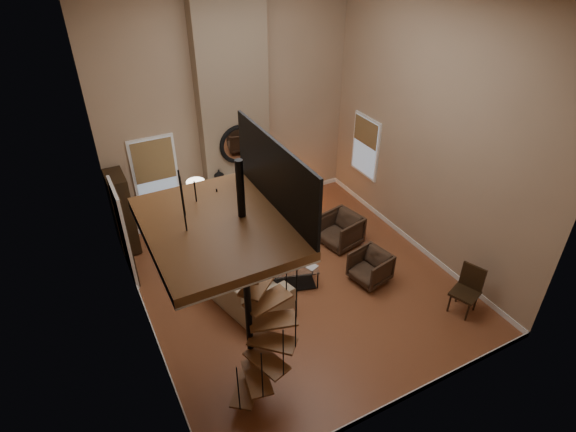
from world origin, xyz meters
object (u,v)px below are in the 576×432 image
armchair_near (343,229)px  side_chair (468,288)px  hutch (122,212)px  coffee_table (290,274)px  floor_lamp (197,193)px  accent_lamp (301,194)px  sofa (229,272)px  armchair_far (372,266)px

armchair_near → side_chair: bearing=4.9°
hutch → coffee_table: 3.93m
hutch → floor_lamp: (1.49, -0.74, 0.46)m
coffee_table → floor_lamp: bearing=118.9°
floor_lamp → accent_lamp: bearing=12.8°
sofa → armchair_far: sofa is taller
armchair_far → accent_lamp: size_ratio=1.54×
hutch → coffee_table: bearing=-46.9°
sofa → armchair_far: (2.69, -1.14, -0.04)m
armchair_near → floor_lamp: floor_lamp is taller
coffee_table → armchair_near: bearing=23.7°
coffee_table → accent_lamp: 3.26m
accent_lamp → armchair_near: bearing=-89.7°
armchair_near → accent_lamp: size_ratio=1.78×
floor_lamp → accent_lamp: size_ratio=3.65×
armchair_near → accent_lamp: (-0.01, 1.98, -0.10)m
hutch → accent_lamp: 4.45m
armchair_near → side_chair: side_chair is taller
sofa → side_chair: (3.76, -2.66, 0.13)m
coffee_table → accent_lamp: bearing=57.5°
armchair_far → floor_lamp: floor_lamp is taller
coffee_table → accent_lamp: (1.75, 2.75, -0.03)m
coffee_table → hutch: bearing=133.1°
armchair_near → side_chair: size_ratio=0.84×
hutch → armchair_near: (4.41, -2.05, -0.60)m
hutch → armchair_far: 5.48m
armchair_far → hutch: bearing=-141.0°
armchair_near → coffee_table: (-1.76, -0.77, -0.07)m
armchair_far → coffee_table: armchair_far is taller
hutch → side_chair: (5.29, -4.96, -0.42)m
accent_lamp → sofa: bearing=-142.1°
hutch → sofa: hutch is taller
hutch → armchair_far: (4.22, -3.44, -0.60)m
armchair_near → floor_lamp: 3.37m
hutch → floor_lamp: 1.73m
armchair_far → accent_lamp: 3.37m
side_chair → sofa: bearing=144.8°
side_chair → accent_lamp: bearing=100.4°
sofa → floor_lamp: 1.87m
sofa → side_chair: bearing=-140.4°
hutch → armchair_far: hutch is taller
coffee_table → accent_lamp: accent_lamp is taller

